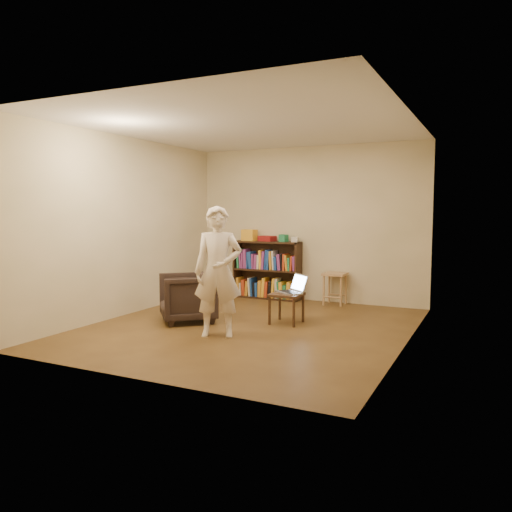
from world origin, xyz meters
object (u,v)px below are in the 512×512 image
at_px(bookshelf, 267,273).
at_px(stool, 335,279).
at_px(armchair, 187,297).
at_px(laptop, 293,289).
at_px(side_table, 287,298).
at_px(person, 218,272).

xyz_separation_m(bookshelf, stool, (1.24, -0.06, -0.02)).
distance_m(bookshelf, armchair, 2.15).
distance_m(stool, laptop, 1.52).
bearing_deg(side_table, laptop, 51.61).
bearing_deg(stool, bookshelf, 177.05).
bearing_deg(armchair, bookshelf, 131.52).
bearing_deg(bookshelf, stool, -2.95).
bearing_deg(stool, armchair, -125.55).
distance_m(bookshelf, laptop, 1.93).
relative_size(bookshelf, person, 0.76).
bearing_deg(bookshelf, laptop, -55.04).
xyz_separation_m(stool, side_table, (-0.19, -1.59, -0.08)).
relative_size(side_table, laptop, 0.86).
distance_m(stool, side_table, 1.61).
bearing_deg(laptop, armchair, -118.88).
xyz_separation_m(bookshelf, armchair, (-0.24, -2.13, -0.11)).
xyz_separation_m(bookshelf, laptop, (1.11, -1.58, 0.03)).
distance_m(laptop, person, 1.25).
xyz_separation_m(armchair, laptop, (1.34, 0.55, 0.14)).
distance_m(armchair, laptop, 1.46).
xyz_separation_m(stool, laptop, (-0.14, -1.52, 0.05)).
distance_m(side_table, person, 1.20).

